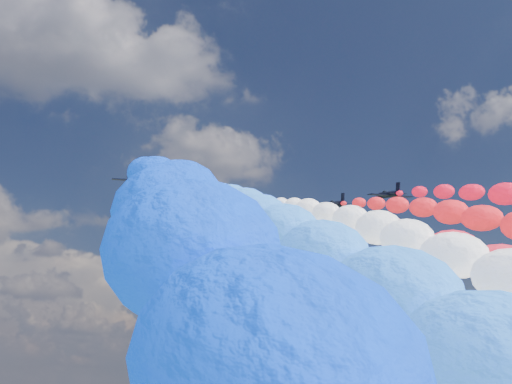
{
  "coord_description": "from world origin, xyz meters",
  "views": [
    {
      "loc": [
        -29.72,
        -131.0,
        70.24
      ],
      "look_at": [
        0.0,
        4.0,
        110.87
      ],
      "focal_mm": 45.45,
      "sensor_mm": 36.0,
      "label": 1
    }
  ],
  "objects": [
    {
      "name": "jet_0",
      "position": [
        -26.68,
        -6.17,
        108.87
      ],
      "size": [
        9.44,
        12.89,
        5.46
      ],
      "primitive_type": null,
      "rotation": [
        0.22,
        0.0,
        0.01
      ],
      "color": "black"
    },
    {
      "name": "jet_7",
      "position": [
        26.84,
        -6.94,
        108.87
      ],
      "size": [
        9.58,
        12.99,
        5.46
      ],
      "primitive_type": null,
      "rotation": [
        0.22,
        0.0,
        0.02
      ],
      "color": "black"
    },
    {
      "name": "trail_5",
      "position": [
        7.71,
        -50.83,
        87.31
      ],
      "size": [
        6.07,
        121.78,
        46.84
      ],
      "primitive_type": null,
      "color": "red"
    },
    {
      "name": "jet_2",
      "position": [
        -10.59,
        11.49,
        108.87
      ],
      "size": [
        9.75,
        13.11,
        5.46
      ],
      "primitive_type": null,
      "rotation": [
        0.22,
        0.0,
        0.03
      ],
      "color": "black"
    },
    {
      "name": "trail_3",
      "position": [
        0.65,
        -55.57,
        87.31
      ],
      "size": [
        6.07,
        121.78,
        46.84
      ],
      "primitive_type": null,
      "color": "white"
    },
    {
      "name": "jet_3",
      "position": [
        0.65,
        7.45,
        108.87
      ],
      "size": [
        9.95,
        13.25,
        5.46
      ],
      "primitive_type": null,
      "rotation": [
        0.22,
        0.0,
        -0.05
      ],
      "color": "black"
    },
    {
      "name": "trail_6",
      "position": [
        18.27,
        -59.94,
        87.31
      ],
      "size": [
        6.07,
        121.78,
        46.84
      ],
      "primitive_type": null,
      "color": "red"
    },
    {
      "name": "jet_6",
      "position": [
        18.27,
        3.08,
        108.87
      ],
      "size": [
        9.69,
        13.07,
        5.46
      ],
      "primitive_type": null,
      "rotation": [
        0.22,
        0.0,
        0.03
      ],
      "color": "black"
    },
    {
      "name": "trail_2",
      "position": [
        -10.59,
        -51.53,
        87.31
      ],
      "size": [
        6.07,
        121.78,
        46.84
      ],
      "primitive_type": null,
      "color": "blue"
    },
    {
      "name": "trail_4",
      "position": [
        -1.25,
        -40.87,
        87.31
      ],
      "size": [
        6.07,
        121.78,
        46.84
      ],
      "primitive_type": null,
      "color": "white"
    },
    {
      "name": "trail_1",
      "position": [
        -16.45,
        -61.02,
        87.31
      ],
      "size": [
        6.07,
        121.78,
        46.84
      ],
      "primitive_type": null,
      "color": "#297DFF"
    },
    {
      "name": "jet_1",
      "position": [
        -16.45,
        2.0,
        108.87
      ],
      "size": [
        9.34,
        12.82,
        5.46
      ],
      "primitive_type": null,
      "rotation": [
        0.22,
        0.0,
        0.0
      ],
      "color": "black"
    },
    {
      "name": "jet_5",
      "position": [
        7.71,
        12.19,
        108.87
      ],
      "size": [
        9.54,
        12.96,
        5.46
      ],
      "primitive_type": null,
      "rotation": [
        0.22,
        0.0,
        -0.02
      ],
      "color": "black"
    },
    {
      "name": "jet_4",
      "position": [
        -1.25,
        22.15,
        108.87
      ],
      "size": [
        9.51,
        12.94,
        5.46
      ],
      "primitive_type": null,
      "rotation": [
        0.22,
        0.0,
        0.01
      ],
      "color": "black"
    },
    {
      "name": "trail_0",
      "position": [
        -26.68,
        -69.19,
        87.31
      ],
      "size": [
        6.07,
        121.78,
        46.84
      ],
      "primitive_type": null,
      "color": "#0638DE"
    }
  ]
}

